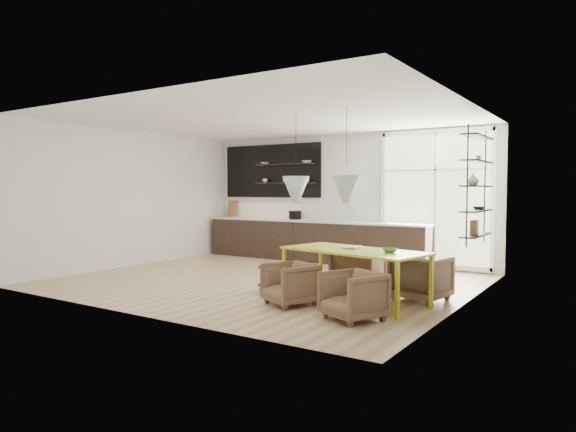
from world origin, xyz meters
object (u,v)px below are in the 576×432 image
(armchair_back_left, at_px, (359,268))
(armchair_front_right, at_px, (353,296))
(armchair_front_left, at_px, (290,284))
(wire_stool, at_px, (267,275))
(dining_table, at_px, (354,253))
(armchair_back_right, at_px, (421,278))

(armchair_back_left, distance_m, armchair_front_right, 2.06)
(armchair_front_left, xyz_separation_m, wire_stool, (-0.83, 0.61, -0.04))
(dining_table, bearing_deg, armchair_front_right, -53.11)
(wire_stool, bearing_deg, armchair_front_left, -36.16)
(armchair_back_left, xyz_separation_m, armchair_back_right, (1.17, -0.31, -0.01))
(armchair_back_left, xyz_separation_m, armchair_front_right, (0.82, -1.89, -0.04))
(armchair_back_right, height_order, armchair_front_right, armchair_back_right)
(armchair_front_right, distance_m, wire_stool, 2.15)
(armchair_front_left, bearing_deg, armchair_back_right, 67.22)
(armchair_back_right, relative_size, wire_stool, 1.82)
(armchair_front_right, bearing_deg, armchair_front_left, -168.14)
(armchair_front_left, bearing_deg, wire_stool, 169.59)
(dining_table, xyz_separation_m, armchair_back_left, (-0.37, 0.95, -0.37))
(armchair_back_right, xyz_separation_m, wire_stool, (-2.31, -0.70, -0.08))
(armchair_front_right, bearing_deg, dining_table, 140.99)
(armchair_front_right, bearing_deg, armchair_back_left, 138.96)
(armchair_back_left, height_order, armchair_front_right, armchair_back_left)
(armchair_back_left, xyz_separation_m, wire_stool, (-1.14, -1.01, -0.09))
(armchair_back_right, distance_m, armchair_front_left, 1.97)
(dining_table, bearing_deg, wire_stool, -166.50)
(dining_table, xyz_separation_m, armchair_front_right, (0.45, -0.94, -0.41))
(armchair_front_left, bearing_deg, armchair_front_right, 12.06)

